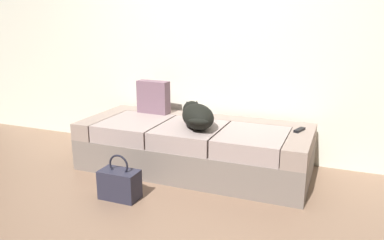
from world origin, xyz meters
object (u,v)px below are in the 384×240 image
Objects in this scene: throw_pillow at (153,97)px; handbag at (120,184)px; tv_remote at (299,130)px; dog_dark at (197,115)px; couch at (194,147)px.

throw_pillow is 0.90× the size of handbag.
tv_remote reaches higher than handbag.
dog_dark is 0.93m from handbag.
tv_remote is 1.63m from handbag.
throw_pillow reaches higher than tv_remote.
couch is at bearing -153.73° from tv_remote.
throw_pillow is at bearing 151.48° from dog_dark.
dog_dark is 1.72× the size of throw_pillow.
tv_remote is at bearing 13.51° from dog_dark.
throw_pillow is at bearing 156.16° from couch.
dog_dark is at bearing 61.19° from handbag.
handbag is at bearing -125.37° from tv_remote.
handbag is at bearing -112.39° from couch.
handbag is (-1.29, -0.93, -0.35)m from tv_remote.
dog_dark is 0.71m from throw_pillow.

